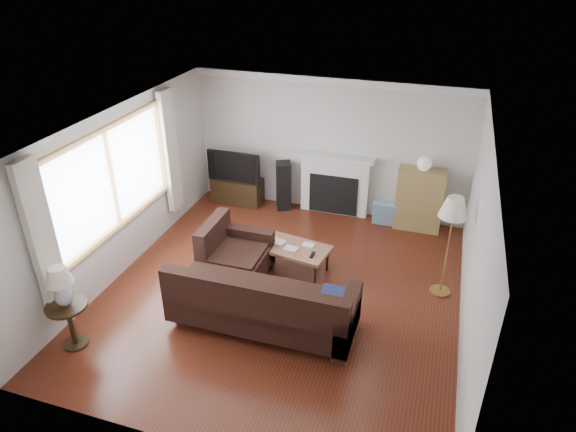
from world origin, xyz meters
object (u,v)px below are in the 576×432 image
(tv_stand, at_px, (238,190))
(coffee_table, at_px, (293,258))
(sectional_sofa, at_px, (263,299))
(side_table, at_px, (71,325))
(bookshelf, at_px, (420,200))
(floor_lamp, at_px, (447,247))

(tv_stand, relative_size, coffee_table, 0.87)
(sectional_sofa, relative_size, coffee_table, 2.38)
(side_table, bearing_deg, tv_stand, 84.57)
(coffee_table, height_order, side_table, side_table)
(tv_stand, bearing_deg, bookshelf, 0.49)
(coffee_table, bearing_deg, sectional_sofa, -80.18)
(floor_lamp, bearing_deg, tv_stand, 155.33)
(tv_stand, xyz_separation_m, bookshelf, (3.42, 0.03, 0.31))
(tv_stand, height_order, floor_lamp, floor_lamp)
(coffee_table, bearing_deg, floor_lamp, 12.22)
(sectional_sofa, bearing_deg, tv_stand, 117.96)
(floor_lamp, bearing_deg, side_table, -149.70)
(bookshelf, xyz_separation_m, coffee_table, (-1.70, -1.96, -0.33))
(floor_lamp, bearing_deg, sectional_sofa, -146.44)
(tv_stand, distance_m, sectional_sofa, 3.71)
(side_table, bearing_deg, bookshelf, 48.81)
(tv_stand, bearing_deg, side_table, -95.43)
(tv_stand, xyz_separation_m, coffee_table, (1.72, -1.93, -0.02))
(side_table, bearing_deg, sectional_sofa, 26.72)
(tv_stand, relative_size, sectional_sofa, 0.37)
(bookshelf, relative_size, coffee_table, 1.00)
(tv_stand, xyz_separation_m, side_table, (-0.41, -4.36, 0.07))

